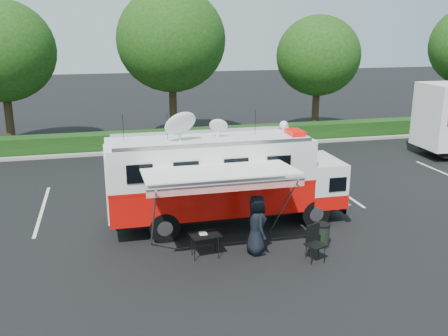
# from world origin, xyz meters

# --- Properties ---
(ground_plane) EXTENTS (120.00, 120.00, 0.00)m
(ground_plane) POSITION_xyz_m (0.00, 0.00, 0.00)
(ground_plane) COLOR black
(ground_plane) RESTS_ON ground
(back_border) EXTENTS (60.00, 6.14, 8.87)m
(back_border) POSITION_xyz_m (1.14, 12.90, 5.00)
(back_border) COLOR #9E998E
(back_border) RESTS_ON ground_plane
(stall_lines) EXTENTS (24.12, 5.50, 0.01)m
(stall_lines) POSITION_xyz_m (-0.50, 3.00, 0.00)
(stall_lines) COLOR silver
(stall_lines) RESTS_ON ground_plane
(command_truck) EXTENTS (8.22, 2.26, 3.95)m
(command_truck) POSITION_xyz_m (-0.07, -0.00, 1.69)
(command_truck) COLOR black
(command_truck) RESTS_ON ground_plane
(awning) EXTENTS (4.49, 2.34, 2.71)m
(awning) POSITION_xyz_m (-0.81, -2.35, 2.54)
(awning) COLOR white
(awning) RESTS_ON ground_plane
(person) EXTENTS (0.65, 0.95, 1.87)m
(person) POSITION_xyz_m (0.27, -2.52, 0.00)
(person) COLOR black
(person) RESTS_ON ground_plane
(folding_table) EXTENTS (0.94, 0.71, 0.75)m
(folding_table) POSITION_xyz_m (-1.30, -2.40, 0.70)
(folding_table) COLOR black
(folding_table) RESTS_ON ground_plane
(folding_chair) EXTENTS (0.65, 0.68, 1.07)m
(folding_chair) POSITION_xyz_m (1.82, -3.31, 0.64)
(folding_chair) COLOR black
(folding_chair) RESTS_ON ground_plane
(trash_bin) EXTENTS (0.51, 0.51, 0.76)m
(trash_bin) POSITION_xyz_m (2.43, -2.55, 0.38)
(trash_bin) COLOR black
(trash_bin) RESTS_ON ground_plane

